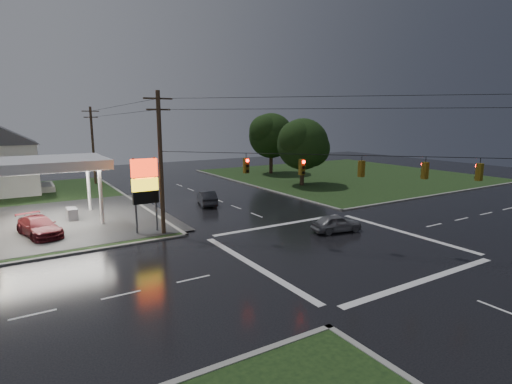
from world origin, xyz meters
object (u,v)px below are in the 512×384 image
car_crossing (336,223)px  utility_pole_nw (161,162)px  utility_pole_n (93,144)px  tree_ne_far (272,136)px  pylon_sign (145,183)px  tree_ne_near (304,144)px  car_north (207,198)px  car_pump (39,227)px

car_crossing → utility_pole_nw: bearing=72.0°
utility_pole_nw → car_crossing: (12.02, -6.58, -5.02)m
utility_pole_n → tree_ne_far: utility_pole_n is taller
pylon_sign → car_crossing: (13.02, -7.58, -3.31)m
car_crossing → tree_ne_near: bearing=-20.7°
utility_pole_nw → pylon_sign: bearing=135.0°
utility_pole_n → utility_pole_nw: bearing=-90.0°
utility_pole_nw → utility_pole_n: 28.50m
car_north → car_crossing: (4.58, -14.71, -0.05)m
tree_ne_far → car_pump: size_ratio=1.87×
utility_pole_nw → car_crossing: bearing=-28.7°
car_pump → tree_ne_far: bearing=14.7°
utility_pole_n → tree_ne_far: (26.65, -4.01, 0.71)m
car_crossing → car_pump: 23.17m
utility_pole_n → tree_ne_near: bearing=-34.1°
tree_ne_far → pylon_sign: bearing=-139.6°
car_crossing → car_pump: bearing=72.1°
tree_ne_near → car_pump: 33.30m
car_crossing → pylon_sign: bearing=70.5°
pylon_sign → car_pump: pylon_sign is taller
car_pump → car_crossing: bearing=-43.6°
utility_pole_n → tree_ne_near: 28.55m
utility_pole_n → tree_ne_far: bearing=-8.5°
tree_ne_near → car_crossing: tree_ne_near is taller
pylon_sign → car_north: size_ratio=1.32×
car_pump → pylon_sign: bearing=-40.6°
utility_pole_nw → car_north: utility_pole_nw is taller
tree_ne_far → car_crossing: (-14.63, -31.07, -5.48)m
utility_pole_nw → car_crossing: size_ratio=2.68×
utility_pole_nw → car_north: bearing=47.5°
utility_pole_n → car_pump: utility_pole_n is taller
pylon_sign → car_pump: bearing=154.5°
pylon_sign → utility_pole_n: 27.56m
utility_pole_n → tree_ne_near: utility_pole_n is taller
car_crossing → car_pump: car_pump is taller
utility_pole_nw → tree_ne_near: bearing=27.9°
car_crossing → car_pump: (-20.35, 11.08, 0.06)m
pylon_sign → utility_pole_n: (1.00, 27.50, 1.46)m
pylon_sign → utility_pole_n: bearing=87.9°
pylon_sign → tree_ne_far: bearing=40.4°
utility_pole_nw → tree_ne_near: (23.64, 12.49, -0.16)m
pylon_sign → car_north: bearing=40.2°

